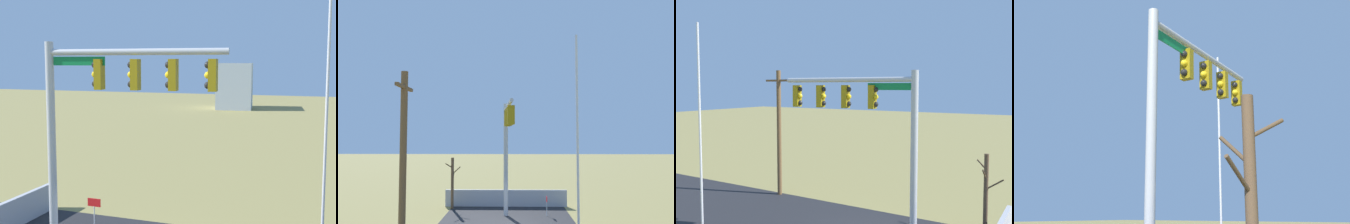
% 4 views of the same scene
% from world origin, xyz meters
% --- Properties ---
extents(road_surface, '(28.00, 8.00, 0.01)m').
position_xyz_m(road_surface, '(-4.00, 0.00, 0.01)').
color(road_surface, '#232326').
rests_on(road_surface, ground_plane).
extents(signal_mast, '(6.00, 0.69, 7.18)m').
position_xyz_m(signal_mast, '(0.63, -0.01, 5.14)').
color(signal_mast, '#B2B5BA').
rests_on(signal_mast, ground_plane).
extents(flagpole, '(0.10, 0.10, 9.27)m').
position_xyz_m(flagpole, '(-6.10, -2.97, 4.63)').
color(flagpole, silver).
rests_on(flagpole, ground_plane).
extents(utility_pole, '(1.90, 0.26, 7.51)m').
position_xyz_m(utility_pole, '(-7.44, 3.75, 3.92)').
color(utility_pole, brown).
rests_on(utility_pole, ground_plane).
extents(bare_tree, '(1.27, 1.02, 3.56)m').
position_xyz_m(bare_tree, '(4.46, 3.90, 1.84)').
color(bare_tree, brown).
rests_on(bare_tree, ground_plane).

